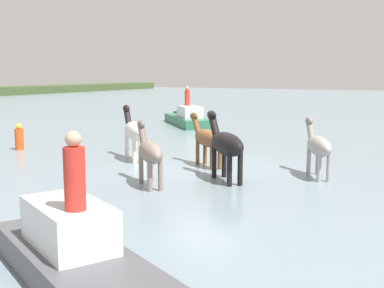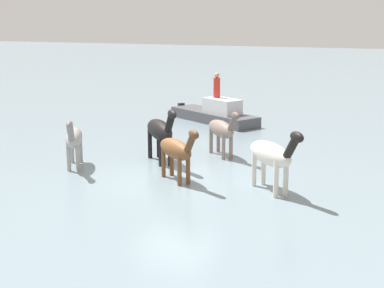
% 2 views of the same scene
% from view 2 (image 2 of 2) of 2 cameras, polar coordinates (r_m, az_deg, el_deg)
% --- Properties ---
extents(ground_plane, '(165.71, 165.71, 0.00)m').
position_cam_2_polar(ground_plane, '(17.29, -1.78, -3.53)').
color(ground_plane, gray).
extents(horse_pinto_flank, '(2.01, 2.17, 2.00)m').
position_cam_2_polar(horse_pinto_flank, '(15.79, 8.31, -1.11)').
color(horse_pinto_flank, silver).
rests_on(horse_pinto_flank, ground_plane).
extents(horse_lead, '(1.68, 2.06, 1.80)m').
position_cam_2_polar(horse_lead, '(16.68, -1.61, -0.61)').
color(horse_lead, brown).
rests_on(horse_lead, ground_plane).
extents(horse_dun_straggler, '(2.17, 1.48, 1.80)m').
position_cam_2_polar(horse_dun_straggler, '(18.68, -12.20, 0.56)').
color(horse_dun_straggler, '#9E9993').
rests_on(horse_dun_straggler, ground_plane).
extents(horse_rear_stallion, '(2.12, 2.17, 2.04)m').
position_cam_2_polar(horse_rear_stallion, '(18.91, -3.31, 1.40)').
color(horse_rear_stallion, black).
rests_on(horse_rear_stallion, ground_plane).
extents(horse_mid_herd, '(1.87, 1.92, 1.80)m').
position_cam_2_polar(horse_mid_herd, '(19.77, 3.13, 1.52)').
color(horse_mid_herd, gray).
rests_on(horse_mid_herd, ground_plane).
extents(boat_launch_far, '(3.64, 5.15, 1.35)m').
position_cam_2_polar(boat_launch_far, '(26.53, 2.43, 2.97)').
color(boat_launch_far, '#4C4C51').
rests_on(boat_launch_far, ground_plane).
extents(person_boatman_standing, '(0.32, 0.32, 1.19)m').
position_cam_2_polar(person_boatman_standing, '(26.33, 2.60, 6.04)').
color(person_boatman_standing, red).
rests_on(person_boatman_standing, boat_launch_far).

